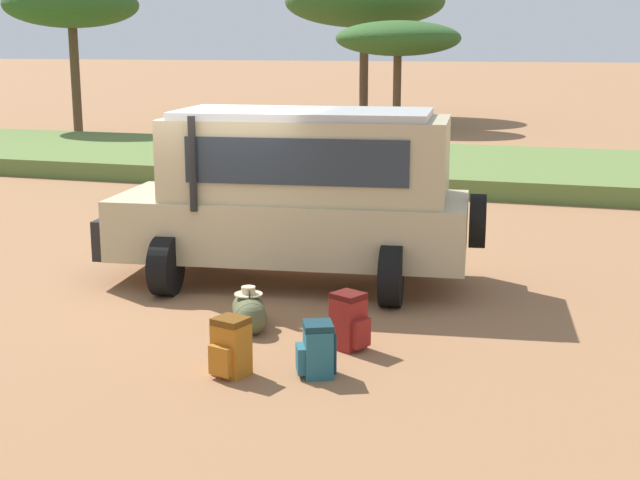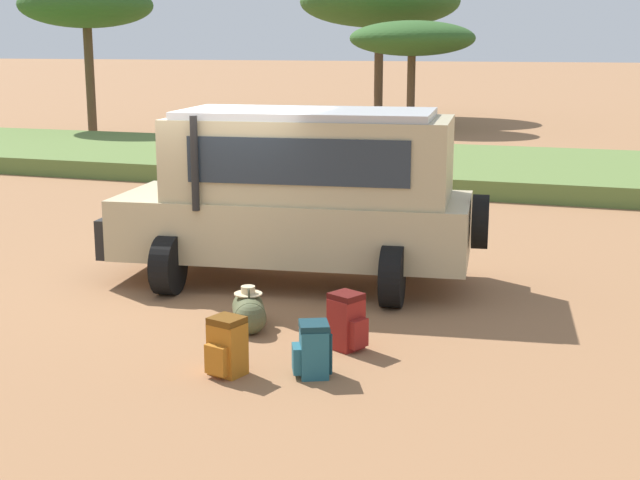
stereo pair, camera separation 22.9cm
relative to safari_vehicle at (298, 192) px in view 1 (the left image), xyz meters
name	(u,v)px [view 1 (the left image)]	position (x,y,z in m)	size (l,w,h in m)	color
ground_plane	(221,286)	(-0.95, -0.56, -1.29)	(320.00, 320.00, 0.00)	#936642
grass_bank	(402,166)	(-0.95, 10.99, -1.07)	(120.00, 7.00, 0.44)	#5B7538
safari_vehicle	(298,192)	(0.00, 0.00, 0.00)	(5.46, 3.16, 2.44)	tan
backpack_beside_front_wheel	(317,350)	(1.38, -3.42, -1.02)	(0.45, 0.42, 0.57)	#235B6B
backpack_cluster_center	(349,322)	(1.46, -2.52, -0.98)	(0.47, 0.41, 0.64)	maroon
backpack_near_rear_wheel	(231,348)	(0.54, -3.68, -1.00)	(0.40, 0.44, 0.61)	#B26619
duffel_bag_low_black_case	(249,312)	(0.13, -2.17, -1.10)	(0.61, 0.83, 0.48)	#4C5133
acacia_tree_far_left	(71,6)	(-13.75, 15.85, 3.30)	(4.62, 4.57, 5.40)	brown
acacia_tree_left_mid	(365,2)	(-6.71, 28.48, 3.85)	(7.25, 6.78, 6.32)	brown
acacia_tree_centre_back	(398,39)	(-3.88, 22.98, 2.21)	(4.89, 4.31, 4.20)	brown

